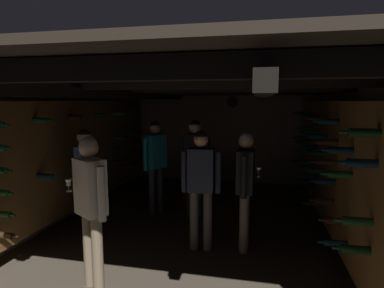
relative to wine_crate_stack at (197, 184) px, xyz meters
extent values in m
plane|color=#473D33|center=(0.27, -1.69, -0.30)|extent=(8.40, 8.40, 0.00)
cube|color=gray|center=(0.27, 1.54, 0.88)|extent=(4.72, 0.06, 2.35)
cube|color=gray|center=(-2.06, -1.69, 0.88)|extent=(0.06, 6.40, 2.35)
cube|color=gray|center=(2.60, -1.69, 0.88)|extent=(0.06, 6.40, 2.35)
cube|color=black|center=(0.27, -1.69, 2.08)|extent=(4.72, 6.52, 0.06)
cube|color=black|center=(0.27, -4.49, 1.96)|extent=(4.60, 0.14, 0.16)
cube|color=black|center=(0.27, -3.09, 1.96)|extent=(4.60, 0.14, 0.16)
cube|color=black|center=(0.27, -1.69, 1.96)|extent=(4.60, 0.14, 0.16)
cube|color=black|center=(0.27, -0.29, 1.96)|extent=(4.60, 0.14, 0.16)
cube|color=black|center=(0.27, 1.11, 1.96)|extent=(4.60, 0.14, 0.16)
cube|color=black|center=(-0.77, -1.69, 1.85)|extent=(0.12, 6.40, 0.12)
cube|color=black|center=(1.30, -1.69, 1.85)|extent=(0.12, 6.40, 0.12)
cylinder|color=white|center=(0.60, 1.49, 1.74)|extent=(0.26, 0.02, 0.26)
cylinder|color=#2D2314|center=(0.60, 1.48, 1.74)|extent=(0.28, 0.01, 0.28)
cube|color=black|center=(0.60, 1.47, 1.74)|extent=(0.09, 0.01, 0.04)
cube|color=black|center=(0.60, 1.47, 1.74)|extent=(0.11, 0.01, 0.10)
cube|color=brown|center=(-1.87, -1.54, 0.85)|extent=(0.32, 5.50, 1.80)
cylinder|color=black|center=(-1.61, -3.51, 0.21)|extent=(0.28, 0.07, 0.07)
cylinder|color=black|center=(-1.44, -3.51, 0.21)|extent=(0.07, 0.03, 0.03)
cylinder|color=black|center=(-1.61, -1.93, 0.21)|extent=(0.28, 0.07, 0.07)
cylinder|color=black|center=(-1.44, -1.93, 0.21)|extent=(0.07, 0.03, 0.03)
cylinder|color=#194723|center=(-1.61, -1.16, 0.21)|extent=(0.28, 0.07, 0.07)
cylinder|color=#194723|center=(-1.44, -1.16, 0.21)|extent=(0.07, 0.03, 0.03)
cylinder|color=#194723|center=(-1.61, 0.42, 0.21)|extent=(0.28, 0.07, 0.07)
cylinder|color=#194723|center=(-1.44, 0.42, 0.21)|extent=(0.07, 0.03, 0.03)
cylinder|color=#143819|center=(-1.61, -3.51, 0.46)|extent=(0.28, 0.07, 0.07)
cylinder|color=#143819|center=(-1.44, -3.51, 0.46)|extent=(0.07, 0.03, 0.03)
cylinder|color=#194723|center=(-1.61, -1.93, 0.46)|extent=(0.28, 0.07, 0.07)
cylinder|color=#194723|center=(-1.44, -1.93, 0.46)|extent=(0.07, 0.03, 0.03)
cylinder|color=black|center=(-1.61, -1.16, 0.46)|extent=(0.28, 0.07, 0.07)
cylinder|color=black|center=(-1.44, -1.16, 0.46)|extent=(0.07, 0.03, 0.03)
cylinder|color=black|center=(-1.61, -0.37, 0.46)|extent=(0.28, 0.07, 0.07)
cylinder|color=black|center=(-1.44, -0.37, 0.46)|extent=(0.07, 0.03, 0.03)
cylinder|color=#194723|center=(-1.44, -3.52, 0.72)|extent=(0.07, 0.03, 0.03)
cylinder|color=#0F2838|center=(-1.61, -2.72, 0.72)|extent=(0.28, 0.07, 0.07)
cylinder|color=#0F2838|center=(-1.44, -2.72, 0.72)|extent=(0.07, 0.03, 0.03)
cylinder|color=#0F2838|center=(-1.61, -0.37, 0.72)|extent=(0.28, 0.07, 0.07)
cylinder|color=#0F2838|center=(-1.44, -0.37, 0.72)|extent=(0.07, 0.03, 0.03)
cylinder|color=#194723|center=(-1.61, 0.41, 0.72)|extent=(0.28, 0.07, 0.07)
cylinder|color=#194723|center=(-1.44, 0.41, 0.72)|extent=(0.07, 0.03, 0.03)
cylinder|color=#194723|center=(-1.44, -3.52, 0.98)|extent=(0.07, 0.03, 0.03)
cylinder|color=#0F2838|center=(-1.61, -0.38, 0.98)|extent=(0.28, 0.07, 0.07)
cylinder|color=#0F2838|center=(-1.44, -0.38, 0.98)|extent=(0.07, 0.03, 0.03)
cylinder|color=#0F2838|center=(-1.61, 0.43, 0.98)|extent=(0.28, 0.07, 0.07)
cylinder|color=#0F2838|center=(-1.44, 0.43, 0.98)|extent=(0.07, 0.03, 0.03)
cylinder|color=#194723|center=(-1.44, -3.50, 1.24)|extent=(0.07, 0.03, 0.03)
cylinder|color=#194723|center=(-1.44, -3.51, 1.49)|extent=(0.07, 0.03, 0.03)
cylinder|color=#194723|center=(-1.61, -2.73, 1.49)|extent=(0.28, 0.07, 0.07)
cylinder|color=#194723|center=(-1.44, -2.73, 1.49)|extent=(0.07, 0.03, 0.03)
cylinder|color=black|center=(-1.61, -1.92, 1.49)|extent=(0.28, 0.07, 0.07)
cylinder|color=black|center=(-1.44, -1.92, 1.49)|extent=(0.07, 0.03, 0.03)
cylinder|color=#143819|center=(-1.61, -1.15, 1.49)|extent=(0.28, 0.07, 0.07)
cylinder|color=#143819|center=(-1.44, -1.15, 1.49)|extent=(0.07, 0.03, 0.03)
cylinder|color=#194723|center=(-1.61, -0.37, 1.49)|extent=(0.28, 0.07, 0.07)
cylinder|color=#194723|center=(-1.44, -0.37, 1.49)|extent=(0.07, 0.03, 0.03)
cylinder|color=#143819|center=(-1.61, 0.42, 1.49)|extent=(0.28, 0.07, 0.07)
cylinder|color=#143819|center=(-1.44, 0.42, 1.49)|extent=(0.07, 0.03, 0.03)
cube|color=brown|center=(-1.72, -1.54, 0.08)|extent=(0.02, 5.50, 0.02)
cube|color=brown|center=(-1.72, -1.54, 0.34)|extent=(0.02, 5.50, 0.02)
cube|color=brown|center=(-1.72, -1.54, 0.59)|extent=(0.02, 5.50, 0.02)
cube|color=brown|center=(-1.72, -1.54, 0.85)|extent=(0.02, 5.50, 0.02)
cube|color=brown|center=(-1.72, -1.54, 1.11)|extent=(0.02, 5.50, 0.02)
cube|color=brown|center=(-1.72, -1.54, 1.36)|extent=(0.02, 5.50, 0.02)
cube|color=brown|center=(-1.72, -1.54, 1.62)|extent=(0.02, 5.50, 0.02)
cube|color=brown|center=(2.41, -1.54, 0.85)|extent=(0.32, 5.50, 1.80)
cylinder|color=#0F2838|center=(2.15, -2.92, 0.21)|extent=(0.28, 0.07, 0.07)
cylinder|color=#0F2838|center=(1.97, -2.92, 0.21)|extent=(0.07, 0.03, 0.03)
cylinder|color=black|center=(2.15, -1.54, 0.21)|extent=(0.28, 0.07, 0.07)
cylinder|color=black|center=(1.97, -1.54, 0.21)|extent=(0.07, 0.03, 0.03)
cylinder|color=#143819|center=(2.15, -0.18, 0.21)|extent=(0.28, 0.07, 0.07)
cylinder|color=#143819|center=(1.97, -0.18, 0.21)|extent=(0.07, 0.03, 0.03)
cylinder|color=#143819|center=(2.15, -3.60, 0.46)|extent=(0.28, 0.07, 0.07)
cylinder|color=#143819|center=(1.97, -3.60, 0.46)|extent=(0.07, 0.03, 0.03)
cylinder|color=black|center=(2.15, -2.93, 0.46)|extent=(0.28, 0.07, 0.07)
cylinder|color=black|center=(1.97, -2.93, 0.46)|extent=(0.07, 0.03, 0.03)
cylinder|color=black|center=(2.15, -2.22, 0.46)|extent=(0.28, 0.07, 0.07)
cylinder|color=black|center=(1.97, -2.22, 0.46)|extent=(0.07, 0.03, 0.03)
cylinder|color=#0F2838|center=(2.15, -0.85, 0.46)|extent=(0.28, 0.07, 0.07)
cylinder|color=#0F2838|center=(1.97, -0.85, 0.46)|extent=(0.07, 0.03, 0.03)
cylinder|color=#194723|center=(2.15, -0.16, 0.46)|extent=(0.28, 0.07, 0.07)
cylinder|color=#194723|center=(1.97, -0.16, 0.46)|extent=(0.07, 0.03, 0.03)
cylinder|color=#0F2838|center=(2.15, 0.53, 0.46)|extent=(0.28, 0.07, 0.07)
cylinder|color=#0F2838|center=(1.97, 0.53, 0.46)|extent=(0.07, 0.03, 0.03)
cylinder|color=#194723|center=(2.15, -3.60, 0.72)|extent=(0.28, 0.07, 0.07)
cylinder|color=#194723|center=(1.97, -3.60, 0.72)|extent=(0.07, 0.03, 0.03)
cylinder|color=#0F2838|center=(2.15, -2.22, 0.72)|extent=(0.28, 0.07, 0.07)
cylinder|color=#0F2838|center=(1.97, -2.22, 0.72)|extent=(0.07, 0.03, 0.03)
cylinder|color=#0F2838|center=(2.15, -1.56, 0.72)|extent=(0.28, 0.07, 0.07)
cylinder|color=#0F2838|center=(1.97, -1.56, 0.72)|extent=(0.07, 0.03, 0.03)
cylinder|color=#0F2838|center=(2.15, -0.86, 0.72)|extent=(0.28, 0.07, 0.07)
cylinder|color=#0F2838|center=(1.97, -0.86, 0.72)|extent=(0.07, 0.03, 0.03)
cylinder|color=#194723|center=(2.15, 0.51, 0.72)|extent=(0.28, 0.07, 0.07)
cylinder|color=#194723|center=(1.97, 0.51, 0.72)|extent=(0.07, 0.03, 0.03)
cylinder|color=#194723|center=(2.15, -2.92, 0.98)|extent=(0.28, 0.07, 0.07)
cylinder|color=#194723|center=(1.97, -2.92, 0.98)|extent=(0.07, 0.03, 0.03)
cylinder|color=black|center=(2.15, -2.23, 0.98)|extent=(0.28, 0.07, 0.07)
cylinder|color=black|center=(1.97, -2.23, 0.98)|extent=(0.07, 0.03, 0.03)
cylinder|color=#143819|center=(2.15, -1.53, 0.98)|extent=(0.28, 0.07, 0.07)
cylinder|color=#143819|center=(1.97, -1.53, 0.98)|extent=(0.07, 0.03, 0.03)
cylinder|color=#0F2838|center=(2.15, -0.85, 0.98)|extent=(0.28, 0.07, 0.07)
cylinder|color=#0F2838|center=(1.97, -0.85, 0.98)|extent=(0.07, 0.03, 0.03)
cylinder|color=#143819|center=(2.15, -0.16, 0.98)|extent=(0.28, 0.07, 0.07)
cylinder|color=#143819|center=(1.97, -0.16, 0.98)|extent=(0.07, 0.03, 0.03)
cylinder|color=#194723|center=(2.15, 0.50, 0.98)|extent=(0.28, 0.07, 0.07)
cylinder|color=#194723|center=(1.97, 0.50, 0.98)|extent=(0.07, 0.03, 0.03)
cylinder|color=#0F2838|center=(2.15, -3.61, 1.24)|extent=(0.28, 0.07, 0.07)
cylinder|color=#0F2838|center=(1.97, -3.61, 1.24)|extent=(0.07, 0.03, 0.03)
cylinder|color=#0F2838|center=(2.15, -2.91, 1.24)|extent=(0.28, 0.07, 0.07)
cylinder|color=#0F2838|center=(1.97, -2.91, 1.24)|extent=(0.07, 0.03, 0.03)
cylinder|color=black|center=(2.15, -2.23, 1.24)|extent=(0.28, 0.07, 0.07)
cylinder|color=black|center=(1.97, -2.23, 1.24)|extent=(0.07, 0.03, 0.03)
cylinder|color=#0F2838|center=(2.15, -1.56, 1.24)|extent=(0.28, 0.07, 0.07)
cylinder|color=#0F2838|center=(1.97, -1.56, 1.24)|extent=(0.07, 0.03, 0.03)
cylinder|color=#143819|center=(2.15, -0.85, 1.24)|extent=(0.28, 0.07, 0.07)
cylinder|color=#143819|center=(1.97, -0.85, 1.24)|extent=(0.07, 0.03, 0.03)
cylinder|color=#143819|center=(2.15, -0.16, 1.24)|extent=(0.28, 0.07, 0.07)
cylinder|color=#143819|center=(1.97, -0.16, 1.24)|extent=(0.07, 0.03, 0.03)
cylinder|color=#143819|center=(2.15, -3.62, 1.49)|extent=(0.28, 0.07, 0.07)
cylinder|color=#143819|center=(1.97, -3.62, 1.49)|extent=(0.07, 0.03, 0.03)
cylinder|color=#0F2838|center=(2.15, -2.22, 1.49)|extent=(0.28, 0.07, 0.07)
cylinder|color=#0F2838|center=(1.97, -2.22, 1.49)|extent=(0.07, 0.03, 0.03)
cylinder|color=black|center=(2.15, -1.54, 1.49)|extent=(0.28, 0.07, 0.07)
cylinder|color=black|center=(1.97, -1.54, 1.49)|extent=(0.07, 0.03, 0.03)
cylinder|color=#0F2838|center=(2.15, -0.86, 1.49)|extent=(0.28, 0.07, 0.07)
cylinder|color=#0F2838|center=(1.97, -0.86, 1.49)|extent=(0.07, 0.03, 0.03)
cylinder|color=#143819|center=(2.15, -0.16, 1.49)|extent=(0.28, 0.07, 0.07)
cylinder|color=#143819|center=(1.97, -0.16, 1.49)|extent=(0.07, 0.03, 0.03)
cylinder|color=black|center=(2.15, 0.53, 1.49)|extent=(0.28, 0.07, 0.07)
cylinder|color=black|center=(1.97, 0.53, 1.49)|extent=(0.07, 0.03, 0.03)
cube|color=brown|center=(2.26, -1.54, 0.08)|extent=(0.02, 5.50, 0.02)
cube|color=brown|center=(2.26, -1.54, 0.34)|extent=(0.02, 5.50, 0.02)
cube|color=brown|center=(2.26, -1.54, 0.59)|extent=(0.02, 5.50, 0.02)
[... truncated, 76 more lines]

